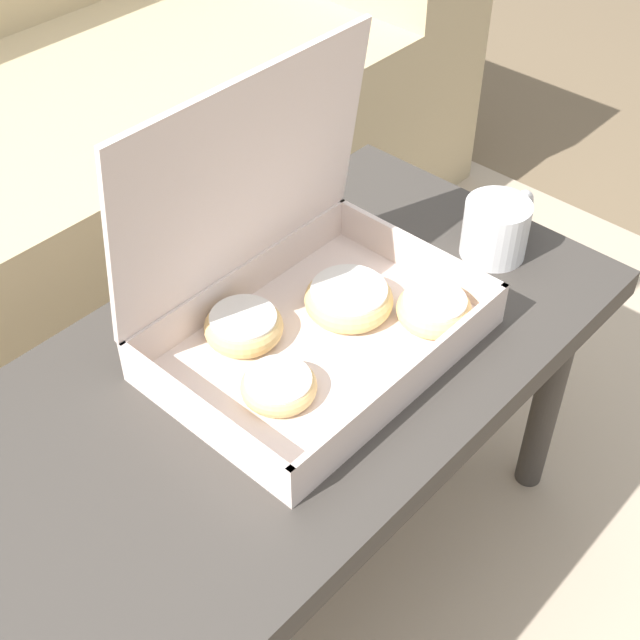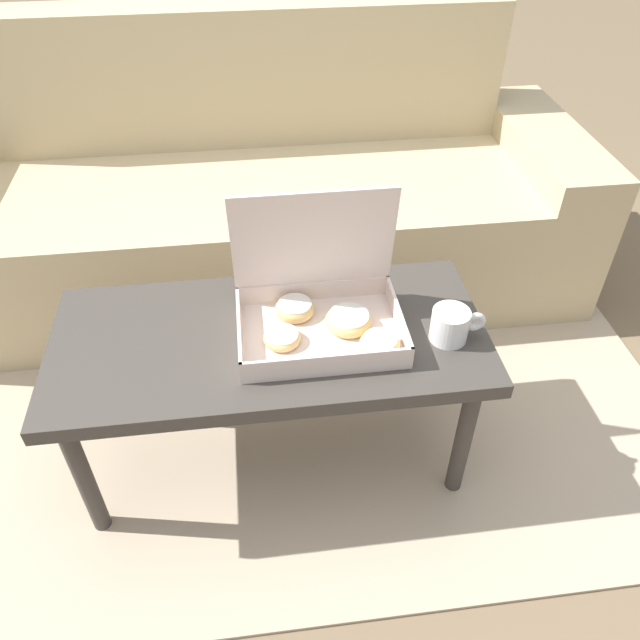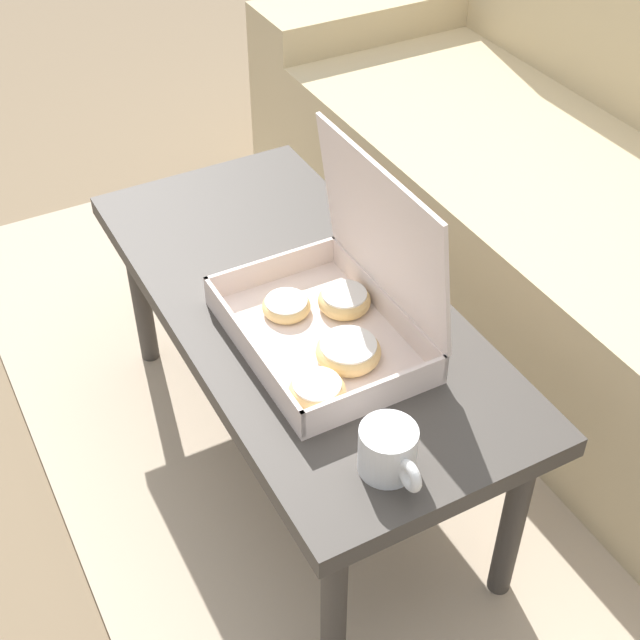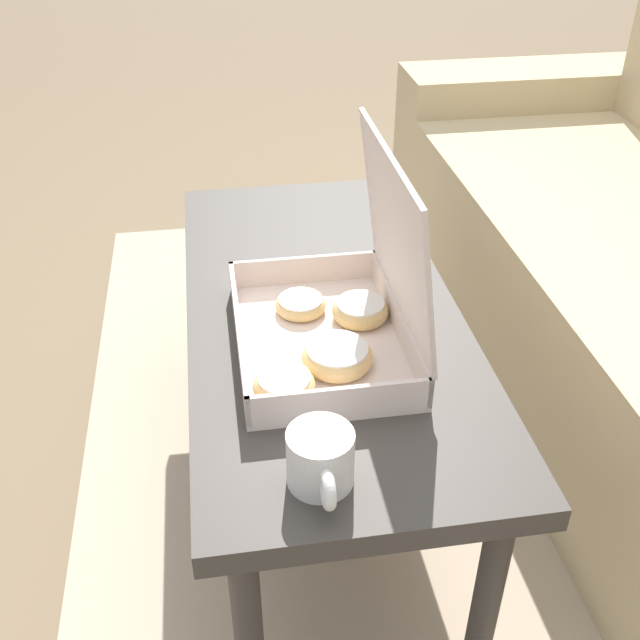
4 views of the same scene
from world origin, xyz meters
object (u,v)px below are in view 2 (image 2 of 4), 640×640
coffee_table (270,349)px  pastry_box (324,309)px  couch (255,203)px  coffee_mug (451,325)px

coffee_table → pastry_box: size_ratio=2.71×
couch → coffee_table: 0.89m
couch → pastry_box: couch is taller
coffee_table → pastry_box: (0.13, 0.01, 0.11)m
coffee_table → coffee_mug: bearing=-9.2°
pastry_box → coffee_mug: bearing=-14.2°
coffee_table → couch: bearing=90.0°
couch → pastry_box: 0.91m
coffee_table → pastry_box: bearing=2.3°
couch → coffee_table: size_ratio=2.19×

